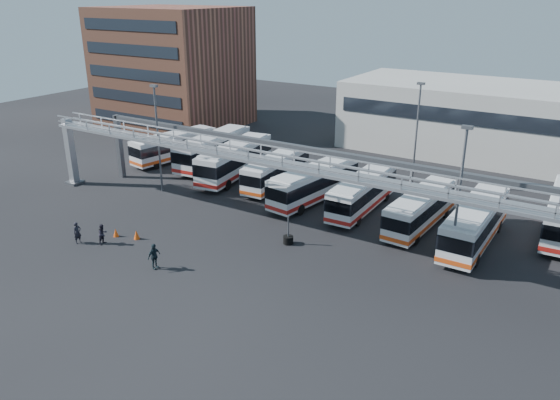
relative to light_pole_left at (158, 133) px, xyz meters
The scene contains 21 objects.
ground 18.78m from the light_pole_left, 26.57° to the right, with size 140.00×140.00×0.00m, color black.
gantry 16.14m from the light_pole_left, ahead, with size 51.40×5.15×7.10m.
apartment_building 28.52m from the light_pole_left, 129.29° to the left, with size 18.00×15.00×16.00m, color brown.
warehouse 41.07m from the light_pole_left, 46.97° to the left, with size 42.00×14.00×8.00m, color #9E9E99.
light_pole_left is the anchor object (origin of this frame).
light_pole_mid 28.02m from the light_pole_left, ahead, with size 0.70×0.35×10.21m.
light_pole_back 24.41m from the light_pole_left, 34.99° to the left, with size 0.70×0.35×10.21m.
bus_0 10.82m from the light_pole_left, 124.91° to the left, with size 4.33×10.74×3.18m.
bus_1 9.98m from the light_pole_left, 95.92° to the left, with size 3.46×11.59×3.47m.
bus_2 8.80m from the light_pole_left, 63.93° to the left, with size 4.06×11.82×3.52m.
bus_3 11.83m from the light_pole_left, 40.31° to the left, with size 3.03×10.22×3.06m.
bus_4 15.22m from the light_pole_left, 21.71° to the left, with size 3.99×11.01×3.27m.
bus_5 19.61m from the light_pole_left, 17.19° to the left, with size 2.58×10.34×3.13m.
bus_6 24.66m from the light_pole_left, 11.35° to the left, with size 2.93×10.22×3.07m.
bus_7 28.88m from the light_pole_left, ahead, with size 2.68×10.98×3.33m.
pedestrian_a 13.15m from the light_pole_left, 77.79° to the right, with size 0.63×0.41×1.72m, color black.
pedestrian_b 12.79m from the light_pole_left, 68.58° to the right, with size 0.78×0.60×1.60m, color #221E2A.
pedestrian_d 16.53m from the light_pole_left, 48.46° to the right, with size 1.10×0.46×1.88m, color #18252B.
cone_left 11.75m from the light_pole_left, 66.74° to the right, with size 0.42×0.42×0.67m, color #F2500D.
cone_right 12.05m from the light_pole_left, 57.13° to the right, with size 0.46×0.46×0.74m, color #F2500D.
tire_stack 17.54m from the light_pole_left, 12.10° to the right, with size 0.78×0.78×2.23m.
Camera 1 is at (19.82, -27.89, 18.29)m, focal length 35.00 mm.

